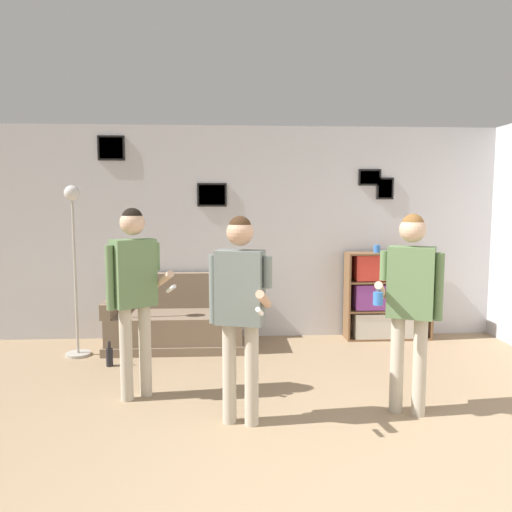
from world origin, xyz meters
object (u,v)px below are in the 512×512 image
object	(u,v)px
person_player_foreground_left	(134,282)
person_watcher_holding_cup	(410,293)
floor_lamp	(74,252)
bookshelf	(388,296)
drinking_cup	(377,249)
bottle_on_floor	(109,356)
person_player_foreground_center	(240,299)
couch	(177,323)

from	to	relation	value
person_player_foreground_left	person_watcher_holding_cup	world-z (taller)	person_player_foreground_left
floor_lamp	bookshelf	bearing A→B (deg)	7.84
drinking_cup	bottle_on_floor	bearing A→B (deg)	-163.72
person_player_foreground_center	bottle_on_floor	bearing A→B (deg)	132.83
couch	drinking_cup	world-z (taller)	drinking_cup
couch	drinking_cup	size ratio (longest dim) A/B	16.97
bookshelf	person_player_foreground_center	xyz separation A→B (m)	(-1.95, -2.39, 0.45)
couch	person_watcher_holding_cup	bearing A→B (deg)	-44.65
person_player_foreground_left	person_player_foreground_center	xyz separation A→B (m)	(0.91, -0.58, -0.04)
couch	person_watcher_holding_cup	world-z (taller)	person_watcher_holding_cup
couch	person_player_foreground_left	xyz separation A→B (m)	(-0.19, -1.61, 0.76)
person_watcher_holding_cup	drinking_cup	bearing A→B (deg)	79.85
person_player_foreground_center	drinking_cup	xyz separation A→B (m)	(1.79, 2.39, 0.16)
bookshelf	person_player_foreground_center	world-z (taller)	person_player_foreground_center
floor_lamp	bottle_on_floor	distance (m)	1.24
couch	drinking_cup	xyz separation A→B (m)	(2.51, 0.20, 0.87)
bottle_on_floor	bookshelf	bearing A→B (deg)	15.52
bookshelf	person_player_foreground_center	bearing A→B (deg)	-129.20
bookshelf	drinking_cup	world-z (taller)	drinking_cup
person_player_foreground_left	drinking_cup	world-z (taller)	person_player_foreground_left
bookshelf	person_player_foreground_left	xyz separation A→B (m)	(-2.86, -1.81, 0.49)
person_watcher_holding_cup	couch	bearing A→B (deg)	135.35
bottle_on_floor	drinking_cup	world-z (taller)	drinking_cup
bookshelf	person_player_foreground_center	distance (m)	3.12
floor_lamp	person_watcher_holding_cup	bearing A→B (deg)	-28.82
floor_lamp	bottle_on_floor	xyz separation A→B (m)	(0.45, -0.40, -1.09)
drinking_cup	person_watcher_holding_cup	bearing A→B (deg)	-100.15
floor_lamp	drinking_cup	size ratio (longest dim) A/B	20.07
bottle_on_floor	person_watcher_holding_cup	bearing A→B (deg)	-26.27
bookshelf	person_watcher_holding_cup	bearing A→B (deg)	-104.02
person_watcher_holding_cup	person_player_foreground_left	bearing A→B (deg)	168.64
bookshelf	person_player_foreground_left	distance (m)	3.43
bookshelf	couch	bearing A→B (deg)	-175.74
bookshelf	floor_lamp	bearing A→B (deg)	-172.16
bookshelf	floor_lamp	distance (m)	3.85
couch	bookshelf	xyz separation A→B (m)	(2.67, 0.20, 0.27)
person_player_foreground_left	person_watcher_holding_cup	distance (m)	2.34
person_player_foreground_left	drinking_cup	size ratio (longest dim) A/B	17.64
floor_lamp	person_player_foreground_left	size ratio (longest dim) A/B	1.14
floor_lamp	bottle_on_floor	bearing A→B (deg)	-41.86
bottle_on_floor	drinking_cup	distance (m)	3.45
bookshelf	bottle_on_floor	xyz separation A→B (m)	(-3.31, -0.92, -0.45)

